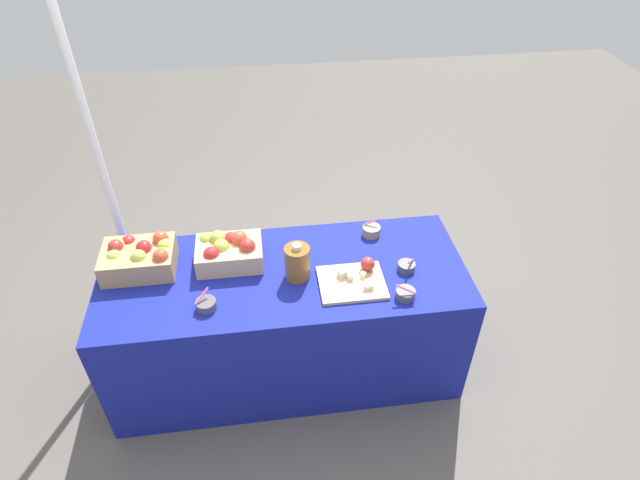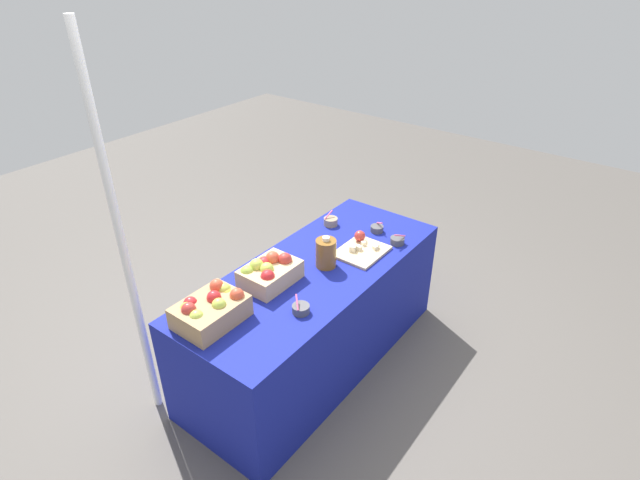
# 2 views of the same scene
# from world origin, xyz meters

# --- Properties ---
(ground_plane) EXTENTS (10.00, 10.00, 0.00)m
(ground_plane) POSITION_xyz_m (0.00, 0.00, 0.00)
(ground_plane) COLOR #56514C
(table) EXTENTS (1.90, 0.76, 0.74)m
(table) POSITION_xyz_m (0.00, 0.00, 0.37)
(table) COLOR navy
(table) RESTS_ON ground_plane
(apple_crate_left) EXTENTS (0.36, 0.27, 0.18)m
(apple_crate_left) POSITION_xyz_m (-0.72, 0.13, 0.82)
(apple_crate_left) COLOR tan
(apple_crate_left) RESTS_ON table
(apple_crate_middle) EXTENTS (0.34, 0.25, 0.17)m
(apple_crate_middle) POSITION_xyz_m (-0.27, 0.12, 0.82)
(apple_crate_middle) COLOR tan
(apple_crate_middle) RESTS_ON table
(cutting_board_front) EXTENTS (0.33, 0.27, 0.09)m
(cutting_board_front) POSITION_xyz_m (0.35, -0.12, 0.76)
(cutting_board_front) COLOR #D1B284
(cutting_board_front) RESTS_ON table
(sample_bowl_near) EXTENTS (0.10, 0.10, 0.10)m
(sample_bowl_near) POSITION_xyz_m (0.52, 0.25, 0.77)
(sample_bowl_near) COLOR gray
(sample_bowl_near) RESTS_ON table
(sample_bowl_mid) EXTENTS (0.10, 0.10, 0.10)m
(sample_bowl_mid) POSITION_xyz_m (-0.38, -0.21, 0.76)
(sample_bowl_mid) COLOR #4C4C51
(sample_bowl_mid) RESTS_ON table
(sample_bowl_far) EXTENTS (0.09, 0.09, 0.09)m
(sample_bowl_far) POSITION_xyz_m (0.63, -0.07, 0.76)
(sample_bowl_far) COLOR #4C4C51
(sample_bowl_far) RESTS_ON table
(sample_bowl_extra) EXTENTS (0.10, 0.10, 0.10)m
(sample_bowl_extra) POSITION_xyz_m (0.58, -0.26, 0.76)
(sample_bowl_extra) COLOR #4C4C51
(sample_bowl_extra) RESTS_ON table
(cider_jug) EXTENTS (0.13, 0.13, 0.21)m
(cider_jug) POSITION_xyz_m (0.07, -0.04, 0.83)
(cider_jug) COLOR brown
(cider_jug) RESTS_ON table
(tent_pole) EXTENTS (0.04, 0.04, 2.25)m
(tent_pole) POSITION_xyz_m (-0.91, 0.53, 1.12)
(tent_pole) COLOR white
(tent_pole) RESTS_ON ground_plane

